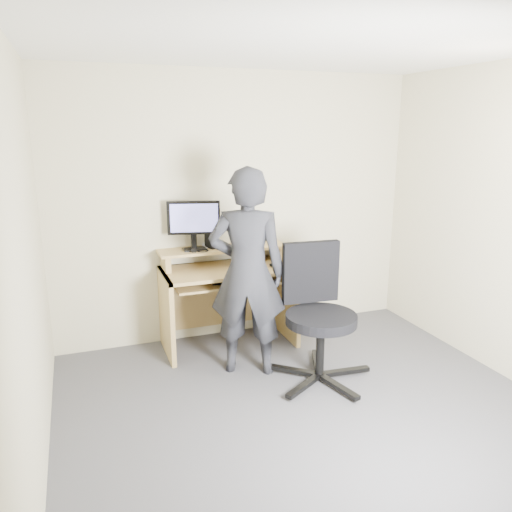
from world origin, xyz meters
TOP-DOWN VIEW (x-y plane):
  - ground at (0.00, 0.00)m, footprint 3.50×3.50m
  - back_wall at (0.00, 1.75)m, footprint 3.50×0.02m
  - ceiling at (0.00, 0.00)m, footprint 3.50×3.50m
  - desk at (-0.20, 1.53)m, footprint 1.20×0.60m
  - monitor at (-0.47, 1.59)m, footprint 0.46×0.14m
  - external_drive at (-0.31, 1.61)m, footprint 0.11×0.15m
  - travel_mug at (-0.04, 1.61)m, footprint 0.08×0.08m
  - smartphone at (0.12, 1.59)m, footprint 0.11×0.15m
  - charger at (-0.50, 1.51)m, footprint 0.05×0.05m
  - headphones at (-0.30, 1.67)m, footprint 0.19×0.18m
  - keyboard at (-0.15, 1.36)m, footprint 0.48×0.24m
  - mouse at (0.21, 1.35)m, footprint 0.11×0.08m
  - office_chair at (0.29, 0.63)m, footprint 0.83×0.85m
  - person at (-0.20, 0.92)m, footprint 0.73×0.62m

SIDE VIEW (x-z plane):
  - ground at x=0.00m, z-range 0.00..0.00m
  - desk at x=-0.20m, z-range 0.09..1.00m
  - office_chair at x=0.29m, z-range 0.05..1.12m
  - keyboard at x=-0.15m, z-range 0.65..0.68m
  - mouse at x=0.21m, z-range 0.75..0.79m
  - person at x=-0.20m, z-range 0.00..1.71m
  - smartphone at x=0.12m, z-range 0.91..0.92m
  - headphones at x=-0.30m, z-range 0.89..0.95m
  - charger at x=-0.50m, z-range 0.91..0.94m
  - travel_mug at x=-0.04m, z-range 0.91..1.07m
  - external_drive at x=-0.31m, z-range 0.91..1.11m
  - monitor at x=-0.47m, z-range 0.95..1.40m
  - back_wall at x=0.00m, z-range 0.00..2.50m
  - ceiling at x=0.00m, z-range 2.49..2.51m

